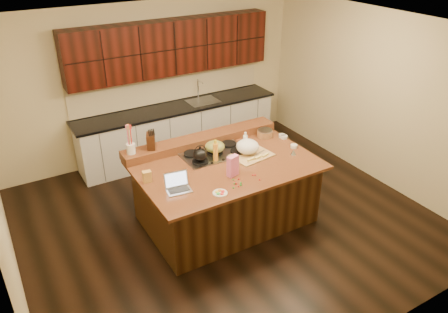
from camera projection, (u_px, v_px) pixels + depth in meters
room at (226, 134)px, 5.69m from camera, size 5.52×5.02×2.72m
island at (226, 192)px, 6.11m from camera, size 2.40×1.60×0.92m
back_ledge at (202, 140)px, 6.40m from camera, size 2.40×0.30×0.12m
cooktop at (215, 153)px, 6.11m from camera, size 0.92×0.52×0.05m
back_counter at (176, 103)px, 7.69m from camera, size 3.70×0.66×2.40m
kettle at (200, 155)px, 5.83m from camera, size 0.21×0.21×0.17m
green_bowl at (215, 147)px, 6.06m from camera, size 0.35×0.35×0.15m
laptop at (178, 185)px, 5.29m from camera, size 0.32×0.27×0.21m
oil_bottle at (216, 152)px, 5.88m from camera, size 0.08×0.08×0.27m
vinegar_bottle at (245, 144)px, 6.14m from camera, size 0.07×0.07×0.25m
wooden_tray at (249, 149)px, 6.06m from camera, size 0.60×0.47×0.22m
ramekin_a at (294, 146)px, 6.29m from camera, size 0.10×0.10×0.04m
ramekin_b at (282, 136)px, 6.60m from camera, size 0.12×0.12×0.04m
ramekin_c at (284, 137)px, 6.56m from camera, size 0.11×0.11×0.04m
strainer_bowl at (265, 133)px, 6.62m from camera, size 0.25×0.25×0.09m
kitchen_timer at (293, 152)px, 6.10m from camera, size 0.10×0.10×0.07m
pink_bag at (233, 166)px, 5.54m from camera, size 0.17×0.12×0.28m
candy_plate at (220, 193)px, 5.23m from camera, size 0.22×0.22×0.01m
package_box at (147, 177)px, 5.43m from camera, size 0.12×0.09×0.15m
utensil_crock at (131, 149)px, 5.86m from camera, size 0.13×0.13×0.14m
knife_block at (151, 141)px, 5.97m from camera, size 0.17×0.21×0.22m
gumdrop_0 at (255, 175)px, 5.60m from camera, size 0.02×0.02×0.02m
gumdrop_1 at (233, 188)px, 5.33m from camera, size 0.02×0.02×0.02m
gumdrop_2 at (236, 184)px, 5.41m from camera, size 0.02×0.02×0.02m
gumdrop_3 at (234, 183)px, 5.42m from camera, size 0.02×0.02×0.02m
gumdrop_4 at (260, 180)px, 5.50m from camera, size 0.02×0.02×0.02m
gumdrop_5 at (241, 185)px, 5.38m from camera, size 0.02×0.02×0.02m
gumdrop_6 at (239, 186)px, 5.36m from camera, size 0.02×0.02×0.02m
gumdrop_7 at (241, 183)px, 5.43m from camera, size 0.02×0.02×0.02m
gumdrop_8 at (253, 175)px, 5.60m from camera, size 0.02×0.02×0.02m
gumdrop_9 at (233, 180)px, 5.49m from camera, size 0.02×0.02×0.02m
gumdrop_10 at (239, 179)px, 5.51m from camera, size 0.02×0.02×0.02m
gumdrop_11 at (241, 184)px, 5.40m from camera, size 0.02×0.02×0.02m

